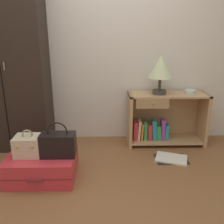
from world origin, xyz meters
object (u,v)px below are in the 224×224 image
wardrobe (8,63)px  suitcase_large (42,166)px  bookshelf (163,119)px  table_lamp (161,68)px  bowl (190,91)px  open_book_on_floor (171,158)px  train_case (29,145)px  handbag (58,144)px

wardrobe → suitcase_large: 1.31m
bookshelf → table_lamp: size_ratio=2.10×
bowl → suitcase_large: bearing=-155.0°
bowl → suitcase_large: 1.98m
open_book_on_floor → bookshelf: bearing=92.3°
table_lamp → open_book_on_floor: (0.09, -0.43, -0.99)m
bowl → train_case: size_ratio=0.52×
bowl → bookshelf: bearing=-179.7°
bookshelf → open_book_on_floor: bearing=-87.7°
table_lamp → handbag: size_ratio=1.37×
table_lamp → bowl: size_ratio=3.40×
wardrobe → open_book_on_floor: 2.24m
wardrobe → open_book_on_floor: wardrobe is taller
bowl → handbag: (-1.54, -0.83, -0.32)m
bookshelf → wardrobe: bearing=-178.7°
bowl → handbag: bearing=-151.7°
bowl → suitcase_large: bowl is taller
table_lamp → train_case: table_lamp is taller
wardrobe → bookshelf: 2.04m
bookshelf → table_lamp: 0.68m
wardrobe → bookshelf: (1.91, 0.04, -0.74)m
table_lamp → wardrobe: bearing=-179.8°
handbag → open_book_on_floor: 1.33m
train_case → bookshelf: bearing=28.2°
handbag → train_case: bearing=176.5°
bookshelf → handbag: size_ratio=2.86×
bowl → open_book_on_floor: 0.89m
table_lamp → bowl: bearing=5.4°
bookshelf → train_case: 1.71m
wardrobe → bowl: wardrobe is taller
bowl → train_case: 2.03m
wardrobe → handbag: wardrobe is taller
wardrobe → suitcase_large: bearing=-55.8°
bowl → suitcase_large: (-1.72, -0.80, -0.57)m
open_book_on_floor → train_case: bearing=-167.6°
suitcase_large → handbag: handbag is taller
bookshelf → table_lamp: (-0.07, -0.04, 0.67)m
open_book_on_floor → table_lamp: bearing=102.2°
table_lamp → train_case: 1.75m
suitcase_large → wardrobe: bearing=124.2°
table_lamp → handbag: bearing=-145.2°
suitcase_large → handbag: (0.18, -0.02, 0.25)m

